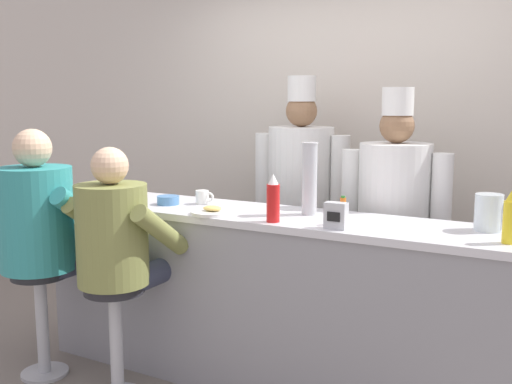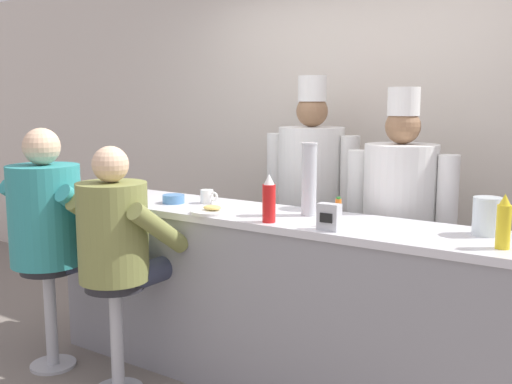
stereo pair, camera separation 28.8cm
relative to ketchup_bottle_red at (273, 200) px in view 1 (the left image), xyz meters
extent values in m
cube|color=beige|center=(-0.14, 1.47, 0.22)|extent=(10.00, 0.06, 2.70)
cube|color=gray|center=(-0.14, 0.20, -0.65)|extent=(2.84, 0.55, 0.97)
cube|color=silver|center=(-0.14, 0.20, -0.14)|extent=(2.89, 0.57, 0.04)
cylinder|color=red|center=(0.00, 0.00, -0.02)|extent=(0.07, 0.07, 0.20)
cone|color=white|center=(0.00, 0.00, 0.11)|extent=(0.06, 0.06, 0.06)
cylinder|color=yellow|center=(1.14, 0.09, -0.02)|extent=(0.06, 0.06, 0.19)
cone|color=yellow|center=(1.14, 0.09, 0.10)|extent=(0.05, 0.05, 0.05)
cylinder|color=orange|center=(0.34, 0.12, -0.05)|extent=(0.03, 0.03, 0.14)
cylinder|color=#287F2D|center=(0.34, 0.12, 0.02)|extent=(0.02, 0.02, 0.01)
cylinder|color=silver|center=(1.01, 0.32, -0.03)|extent=(0.13, 0.13, 0.18)
cube|color=silver|center=(1.09, 0.32, -0.02)|extent=(0.02, 0.02, 0.11)
cylinder|color=white|center=(-0.40, 0.03, -0.11)|extent=(0.24, 0.24, 0.02)
ellipsoid|color=#E0BC60|center=(-0.40, 0.03, -0.09)|extent=(0.11, 0.09, 0.03)
cylinder|color=#4C7FB7|center=(-0.80, 0.16, -0.09)|extent=(0.14, 0.14, 0.05)
cylinder|color=white|center=(-0.63, 0.27, -0.08)|extent=(0.08, 0.08, 0.08)
torus|color=white|center=(-0.58, 0.27, -0.07)|extent=(0.06, 0.01, 0.06)
cylinder|color=beige|center=(-1.44, 0.22, -0.07)|extent=(0.09, 0.09, 0.09)
torus|color=beige|center=(-1.39, 0.22, -0.07)|extent=(0.07, 0.02, 0.07)
cylinder|color=#B7BABF|center=(0.08, 0.28, 0.08)|extent=(0.08, 0.08, 0.39)
cylinder|color=silver|center=(0.08, 0.28, 0.28)|extent=(0.09, 0.09, 0.01)
cube|color=silver|center=(0.35, 0.00, -0.05)|extent=(0.11, 0.06, 0.13)
cube|color=black|center=(0.35, -0.03, -0.05)|extent=(0.07, 0.01, 0.05)
cylinder|color=#B2B5BA|center=(-1.37, -0.36, -1.12)|extent=(0.28, 0.28, 0.02)
cylinder|color=#B2B5BA|center=(-1.37, -0.36, -0.80)|extent=(0.07, 0.07, 0.62)
cylinder|color=#232328|center=(-1.37, -0.36, -0.50)|extent=(0.33, 0.33, 0.05)
cylinder|color=#33384C|center=(-1.47, -0.15, -0.46)|extent=(0.16, 0.43, 0.16)
cylinder|color=#33384C|center=(-1.26, -0.15, -0.46)|extent=(0.16, 0.43, 0.16)
cylinder|color=teal|center=(-1.37, -0.36, -0.17)|extent=(0.43, 0.43, 0.60)
cylinder|color=teal|center=(-1.64, -0.24, -0.14)|extent=(0.11, 0.46, 0.37)
cylinder|color=teal|center=(-1.10, -0.24, -0.14)|extent=(0.11, 0.46, 0.37)
sphere|color=#DBB28E|center=(-1.37, -0.36, 0.24)|extent=(0.22, 0.22, 0.22)
cylinder|color=#B2B5BA|center=(-0.78, -0.36, -0.80)|extent=(0.07, 0.07, 0.62)
cylinder|color=#232328|center=(-0.78, -0.36, -0.50)|extent=(0.33, 0.33, 0.05)
cylinder|color=#33384C|center=(-0.88, -0.17, -0.46)|extent=(0.14, 0.38, 0.14)
cylinder|color=#33384C|center=(-0.69, -0.17, -0.46)|extent=(0.14, 0.38, 0.14)
cylinder|color=olive|center=(-0.78, -0.36, -0.20)|extent=(0.38, 0.38, 0.54)
cylinder|color=olive|center=(-1.03, -0.25, -0.17)|extent=(0.10, 0.41, 0.33)
cylinder|color=olive|center=(-0.54, -0.25, -0.17)|extent=(0.10, 0.41, 0.33)
sphere|color=#DBB28E|center=(-0.78, -0.36, 0.17)|extent=(0.20, 0.20, 0.20)
cube|color=#232328|center=(-0.32, 1.04, -0.72)|extent=(0.35, 0.19, 0.84)
cube|color=white|center=(-0.32, 0.98, -0.55)|extent=(0.31, 0.02, 0.50)
cylinder|color=white|center=(-0.32, 1.04, 0.02)|extent=(0.45, 0.45, 0.63)
sphere|color=#8C6647|center=(-0.32, 1.04, 0.44)|extent=(0.22, 0.22, 0.22)
cylinder|color=white|center=(-0.32, 1.04, 0.59)|extent=(0.19, 0.19, 0.17)
cylinder|color=white|center=(-0.61, 1.04, 0.01)|extent=(0.13, 0.13, 0.53)
cylinder|color=white|center=(-0.03, 1.04, 0.01)|extent=(0.13, 0.13, 0.53)
cube|color=#232328|center=(0.42, 0.78, -0.74)|extent=(0.33, 0.18, 0.80)
cube|color=white|center=(0.42, 0.74, -0.58)|extent=(0.30, 0.02, 0.48)
cylinder|color=white|center=(0.42, 0.78, -0.04)|extent=(0.43, 0.43, 0.60)
sphere|color=#8C6647|center=(0.42, 0.78, 0.36)|extent=(0.21, 0.21, 0.21)
cylinder|color=white|center=(0.42, 0.78, 0.50)|extent=(0.18, 0.18, 0.16)
cylinder|color=white|center=(0.14, 0.78, -0.04)|extent=(0.12, 0.12, 0.51)
cylinder|color=white|center=(0.69, 0.78, -0.04)|extent=(0.12, 0.12, 0.51)
camera|label=1|loc=(1.41, -2.73, 0.51)|focal=42.00mm
camera|label=2|loc=(1.66, -2.57, 0.51)|focal=42.00mm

